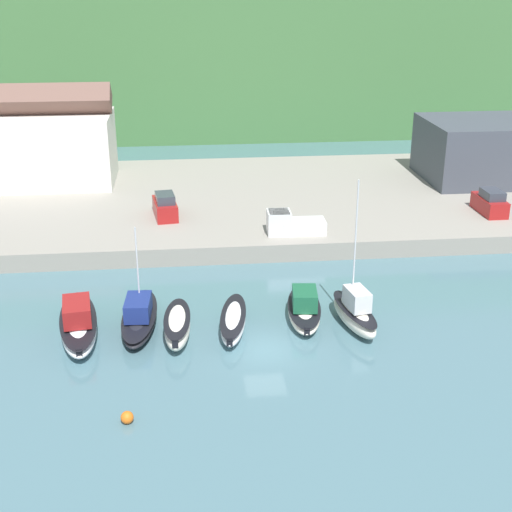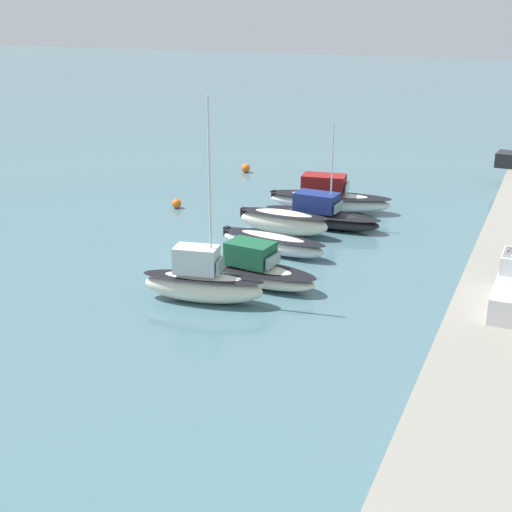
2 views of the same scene
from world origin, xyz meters
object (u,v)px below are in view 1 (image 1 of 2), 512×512
(parked_car_2, at_px, (165,207))
(moored_boat_2, at_px, (177,326))
(moored_boat_1, at_px, (139,317))
(moored_boat_4, at_px, (304,308))
(pickup_truck_0, at_px, (291,224))
(moored_boat_5, at_px, (355,312))
(moored_boat_3, at_px, (233,321))
(mooring_buoy_0, at_px, (127,417))
(parked_car_1, at_px, (490,203))
(moored_boat_0, at_px, (78,323))

(parked_car_2, bearing_deg, moored_boat_2, -94.56)
(moored_boat_1, height_order, parked_car_2, moored_boat_1)
(moored_boat_4, distance_m, pickup_truck_0, 12.69)
(moored_boat_1, relative_size, moored_boat_5, 0.81)
(moored_boat_3, distance_m, mooring_buoy_0, 11.39)
(moored_boat_3, height_order, parked_car_2, parked_car_2)
(moored_boat_5, xyz_separation_m, pickup_truck_0, (-2.05, 13.98, 1.25))
(parked_car_2, bearing_deg, moored_boat_5, -64.84)
(moored_boat_1, distance_m, parked_car_1, 33.97)
(moored_boat_5, height_order, parked_car_2, moored_boat_5)
(moored_boat_3, xyz_separation_m, parked_car_2, (-4.50, 18.79, 1.77))
(pickup_truck_0, bearing_deg, moored_boat_4, 176.37)
(moored_boat_0, distance_m, parked_car_1, 37.62)
(parked_car_2, xyz_separation_m, pickup_truck_0, (10.22, -5.25, -0.10))
(parked_car_1, relative_size, pickup_truck_0, 0.89)
(moored_boat_4, bearing_deg, moored_boat_5, -18.84)
(mooring_buoy_0, bearing_deg, moored_boat_0, 110.16)
(parked_car_2, bearing_deg, moored_boat_3, -83.90)
(moored_boat_1, bearing_deg, moored_boat_3, -5.29)
(moored_boat_0, relative_size, mooring_buoy_0, 13.07)
(moored_boat_4, height_order, parked_car_1, parked_car_1)
(pickup_truck_0, xyz_separation_m, mooring_buoy_0, (-11.83, -23.14, -1.95))
(moored_boat_3, distance_m, moored_boat_4, 4.84)
(moored_boat_5, height_order, mooring_buoy_0, moored_boat_5)
(moored_boat_0, bearing_deg, moored_boat_4, -4.85)
(parked_car_1, bearing_deg, moored_boat_4, -141.32)
(moored_boat_1, bearing_deg, parked_car_1, 31.54)
(moored_boat_2, distance_m, mooring_buoy_0, 9.28)
(moored_boat_2, height_order, mooring_buoy_0, moored_boat_2)
(moored_boat_4, bearing_deg, moored_boat_3, -162.14)
(moored_boat_2, xyz_separation_m, pickup_truck_0, (9.26, 14.23, 1.47))
(parked_car_2, bearing_deg, pickup_truck_0, -34.57)
(moored_boat_2, bearing_deg, parked_car_1, 35.04)
(moored_boat_0, xyz_separation_m, parked_car_2, (5.21, 18.58, 1.49))
(moored_boat_4, xyz_separation_m, pickup_truck_0, (0.98, 12.56, 1.50))
(moored_boat_5, bearing_deg, moored_boat_4, 144.85)
(moored_boat_0, xyz_separation_m, parked_car_1, (33.67, 16.71, 1.49))
(pickup_truck_0, bearing_deg, moored_boat_5, -170.83)
(moored_boat_1, bearing_deg, moored_boat_5, -2.25)
(moored_boat_0, bearing_deg, moored_boat_1, 2.75)
(moored_boat_4, distance_m, mooring_buoy_0, 15.16)
(mooring_buoy_0, bearing_deg, moored_boat_4, 44.27)
(parked_car_1, xyz_separation_m, pickup_truck_0, (-18.24, -3.38, -0.10))
(moored_boat_5, bearing_deg, moored_boat_1, 164.30)
(moored_boat_1, height_order, moored_boat_3, moored_boat_1)
(moored_boat_4, relative_size, moored_boat_5, 0.70)
(mooring_buoy_0, bearing_deg, moored_boat_5, 33.42)
(moored_boat_3, bearing_deg, pickup_truck_0, 75.20)
(moored_boat_1, distance_m, moored_boat_2, 2.90)
(parked_car_2, height_order, pickup_truck_0, parked_car_2)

